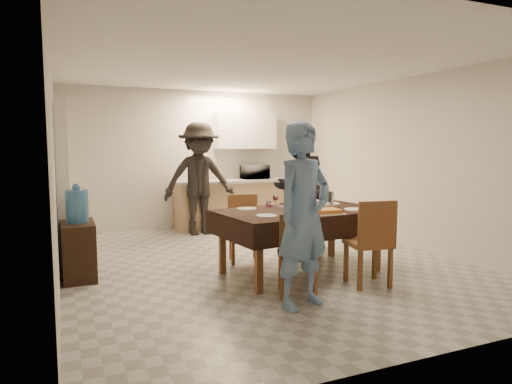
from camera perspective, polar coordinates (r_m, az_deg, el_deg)
floor at (r=6.21m, az=0.71°, el=-8.81°), size 5.00×6.00×0.02m
ceiling at (r=6.09m, az=0.74°, el=15.58°), size 5.00×6.00×0.02m
wall_back at (r=8.83m, az=-7.26°, el=4.09°), size 5.00×0.02×2.60m
wall_front at (r=3.50m, az=21.21°, el=0.88°), size 5.00×0.02×2.60m
wall_left at (r=5.49m, az=-23.87°, el=2.49°), size 0.02×6.00×2.60m
wall_right at (r=7.39m, az=18.75°, el=3.45°), size 0.02×6.00×2.60m
stub_partition at (r=6.70m, az=-23.03°, el=0.92°), size 0.15×1.40×2.10m
kitchen_base_cabinet at (r=8.79m, az=-2.84°, el=-1.57°), size 2.20×0.60×0.86m
kitchen_worktop at (r=8.74m, az=-2.86°, el=1.38°), size 2.24×0.64×0.05m
upper_cabinet at (r=8.95m, az=-1.39°, el=7.68°), size 1.20×0.34×0.70m
dining_table at (r=5.63m, az=5.62°, el=-2.59°), size 2.14×1.41×0.79m
chair_near_left at (r=4.74m, az=5.72°, el=-6.73°), size 0.53×0.55×0.48m
chair_near_right at (r=5.21m, az=14.49°, el=-5.13°), size 0.52×0.52×0.53m
chair_far_left at (r=6.06m, az=-1.19°, el=-3.83°), size 0.50×0.51×0.49m
chair_far_right at (r=6.44m, az=6.29°, el=-2.75°), size 0.55×0.55×0.54m
console at (r=5.84m, az=-21.28°, el=-6.78°), size 0.36×0.73×0.67m
water_jug at (r=5.75m, az=-21.48°, el=-1.64°), size 0.26×0.26×0.38m
wine_bottle at (r=5.63m, az=4.95°, el=-0.71°), size 0.07×0.07×0.29m
water_pitcher at (r=5.75m, az=8.93°, el=-0.99°), size 0.14×0.14×0.22m
savoury_tart at (r=5.35m, az=8.54°, el=-2.40°), size 0.44×0.34×0.05m
salad_bowl at (r=5.93m, az=7.32°, el=-1.47°), size 0.19×0.19×0.07m
mushroom_dish at (r=5.85m, az=3.87°, el=-1.71°), size 0.22×0.22×0.04m
wine_glass_a at (r=5.15m, az=1.62°, el=-2.01°), size 0.08×0.08×0.17m
wine_glass_b at (r=6.11m, az=9.01°, el=-0.79°), size 0.08×0.08×0.17m
wine_glass_c at (r=5.79m, az=2.46°, el=-1.06°), size 0.08×0.08×0.18m
plate_near_left at (r=5.09m, az=1.34°, el=-2.98°), size 0.24×0.24×0.01m
plate_near_right at (r=5.69m, az=12.39°, el=-2.15°), size 0.28×0.28×0.02m
plate_far_left at (r=5.64m, az=-1.21°, el=-2.10°), size 0.25×0.25×0.01m
plate_far_right at (r=6.19m, az=9.14°, el=-1.45°), size 0.27×0.27×0.02m
microwave at (r=8.90m, az=-0.14°, el=2.53°), size 0.50×0.34×0.28m
person_near at (r=4.44m, az=5.99°, el=-2.92°), size 0.75×0.60×1.80m
person_far at (r=6.79m, az=5.41°, el=0.55°), size 1.09×0.95×1.89m
person_kitchen at (r=8.05m, az=-7.08°, el=1.64°), size 1.27×0.73×1.96m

